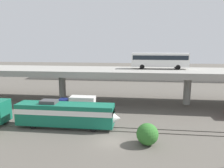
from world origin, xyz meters
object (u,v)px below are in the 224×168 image
parked_car_1 (140,72)px  parked_car_2 (171,73)px  service_truck_west (78,104)px  train_locomotive (70,114)px  transit_bus_on_overpass (160,59)px  parked_car_0 (117,72)px  parked_car_4 (108,71)px  parked_car_6 (55,70)px  parked_car_3 (89,71)px  parked_car_5 (68,70)px

parked_car_1 → parked_car_2: same height
service_truck_west → parked_car_2: parked_car_2 is taller
train_locomotive → transit_bus_on_overpass: transit_bus_on_overpass is taller
transit_bus_on_overpass → service_truck_west: transit_bus_on_overpass is taller
parked_car_0 → train_locomotive: bearing=-92.4°
parked_car_4 → parked_car_6: (-21.18, -0.80, -0.00)m
parked_car_3 → parked_car_6: same height
parked_car_0 → parked_car_3: size_ratio=0.88×
parked_car_2 → parked_car_3: size_ratio=1.02×
parked_car_6 → parked_car_1: bearing=-1.2°
parked_car_6 → parked_car_5: bearing=13.3°
parked_car_3 → parked_car_4: size_ratio=1.01×
train_locomotive → parked_car_5: train_locomotive is taller
service_truck_west → parked_car_1: 45.73m
parked_car_0 → parked_car_6: bearing=171.0°
parked_car_5 → train_locomotive: bearing=108.6°
train_locomotive → parked_car_5: 56.79m
parked_car_1 → parked_car_3: 19.56m
parked_car_0 → parked_car_4: size_ratio=0.89×
parked_car_2 → parked_car_6: same height
parked_car_4 → parked_car_5: (-16.12, 0.39, -0.00)m
train_locomotive → parked_car_1: size_ratio=3.81×
train_locomotive → parked_car_1: (10.49, 51.92, 0.36)m
service_truck_west → transit_bus_on_overpass: bearing=-147.1°
parked_car_5 → parked_car_6: same height
service_truck_west → parked_car_4: (-1.08, 45.77, 0.91)m
train_locomotive → parked_car_5: size_ratio=3.89×
service_truck_west → parked_car_0: bearing=-94.1°
parked_car_1 → parked_car_2: (11.11, -2.49, 0.00)m
service_truck_west → parked_car_3: parked_car_3 is taller
train_locomotive → transit_bus_on_overpass: 23.92m
parked_car_3 → parked_car_0: bearing=-18.8°
parked_car_0 → parked_car_6: size_ratio=0.96×
parked_car_1 → parked_car_5: 28.69m
train_locomotive → parked_car_3: size_ratio=3.44×
parked_car_4 → parked_car_1: bearing=173.2°
parked_car_0 → parked_car_1: 9.11m
transit_bus_on_overpass → parked_car_3: transit_bus_on_overpass is taller
parked_car_2 → parked_car_3: same height
service_truck_west → parked_car_4: bearing=-88.6°
train_locomotive → parked_car_1: train_locomotive is taller
parked_car_2 → parked_car_0: bearing=2.4°
parked_car_2 → parked_car_4: 23.96m
parked_car_2 → parked_car_3: (-30.66, 2.95, 0.00)m
parked_car_4 → parked_car_6: size_ratio=1.08×
parked_car_5 → parked_car_1: bearing=176.2°
parked_car_0 → parked_car_2: (19.61, 0.81, 0.00)m
transit_bus_on_overpass → parked_car_0: bearing=-68.0°
parked_car_6 → train_locomotive: bearing=-66.2°
train_locomotive → parked_car_0: 48.66m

